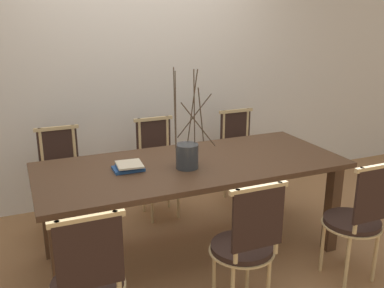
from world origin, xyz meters
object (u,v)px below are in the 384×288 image
Objects in this scene: vase_centerpiece at (187,154)px; book_stack at (129,167)px; chair_far_center at (240,153)px; dining_table at (192,175)px; chair_near_center at (358,217)px.

vase_centerpiece reaches higher than book_stack.
chair_far_center is 4.25× the size of book_stack.
dining_table is 0.50m from book_stack.
chair_far_center is (0.88, 0.80, -0.17)m from dining_table.
book_stack is (-1.40, 0.84, 0.29)m from chair_near_center.
dining_table is 0.24m from vase_centerpiece.
vase_centerpiece reaches higher than chair_near_center.
chair_far_center reaches higher than dining_table.
chair_near_center reaches higher than dining_table.
chair_near_center is at bearing -40.91° from dining_table.
chair_near_center reaches higher than book_stack.
chair_near_center and chair_far_center have the same top height.
chair_near_center is 1.28m from vase_centerpiece.
chair_far_center is at bearing 42.86° from vase_centerpiece.
vase_centerpiece is (-1.00, 0.71, 0.38)m from chair_near_center.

